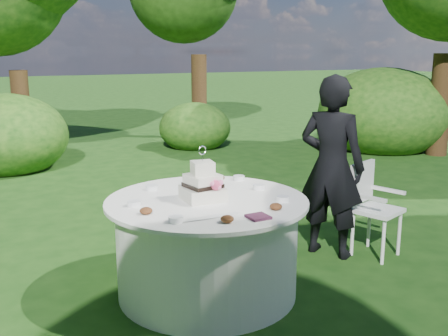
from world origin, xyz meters
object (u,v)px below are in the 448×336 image
Objects in this scene: table at (207,246)px; chair at (371,201)px; guest at (331,167)px; napkins at (258,217)px; cake at (203,185)px.

chair is (1.72, 0.02, 0.13)m from table.
chair is at bearing -147.07° from guest.
napkins is 0.16× the size of chair.
napkins is at bearing -159.47° from chair.
cake is (-0.03, 0.00, 0.50)m from table.
guest reaches higher than napkins.
table is 0.50m from cake.
chair reaches higher than napkins.
table is 1.79× the size of chair.
chair is at bearing 0.69° from table.
guest is 0.51m from chair.
guest is 4.02× the size of cake.
chair reaches higher than table.
chair is (1.62, 0.61, -0.26)m from napkins.
cake is at bearing 102.69° from napkins.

